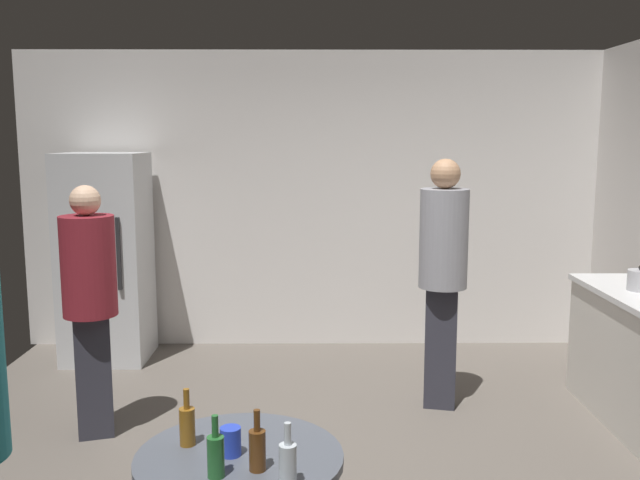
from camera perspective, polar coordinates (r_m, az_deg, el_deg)
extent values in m
cube|color=silver|center=(6.33, -0.63, 3.27)|extent=(5.32, 0.06, 2.70)
cube|color=silver|center=(6.23, -17.35, -1.39)|extent=(0.70, 0.65, 1.80)
cube|color=#262628|center=(5.83, -16.37, -1.10)|extent=(0.03, 0.03, 0.60)
cylinder|color=#B2B2B7|center=(5.15, 25.06, -3.06)|extent=(0.17, 0.17, 0.14)
cylinder|color=#4C515B|center=(2.77, -6.71, -17.59)|extent=(0.80, 0.80, 0.03)
cylinder|color=#8C5919|center=(2.84, -10.96, -14.97)|extent=(0.06, 0.06, 0.15)
cylinder|color=#8C5919|center=(2.79, -11.03, -12.81)|extent=(0.02, 0.02, 0.08)
cylinder|color=#593314|center=(2.61, -5.22, -17.01)|extent=(0.06, 0.06, 0.15)
cylinder|color=#593314|center=(2.56, -5.26, -14.69)|extent=(0.02, 0.02, 0.08)
cylinder|color=#26662D|center=(2.58, -8.65, -17.37)|extent=(0.06, 0.06, 0.15)
cylinder|color=#26662D|center=(2.54, -8.71, -15.03)|extent=(0.02, 0.02, 0.08)
cylinder|color=silver|center=(2.50, -2.68, -18.17)|extent=(0.06, 0.06, 0.15)
cylinder|color=silver|center=(2.45, -2.70, -15.77)|extent=(0.02, 0.02, 0.08)
cylinder|color=blue|center=(2.74, -7.43, -16.24)|extent=(0.08, 0.08, 0.11)
cube|color=#2D2D38|center=(4.76, -18.24, -10.64)|extent=(0.26, 0.23, 0.81)
cylinder|color=maroon|center=(4.58, -18.67, -2.05)|extent=(0.42, 0.42, 0.64)
sphere|color=#D8AD8C|center=(4.52, -18.92, 3.13)|extent=(0.19, 0.19, 0.19)
cube|color=#2D2D38|center=(5.06, 9.99, -8.74)|extent=(0.25, 0.21, 0.88)
cylinder|color=gray|center=(4.89, 10.23, 0.12)|extent=(0.41, 0.41, 0.70)
sphere|color=tan|center=(4.84, 10.38, 5.43)|extent=(0.21, 0.21, 0.21)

